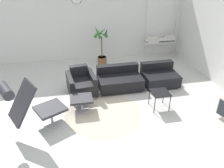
# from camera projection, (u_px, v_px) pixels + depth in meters

# --- Properties ---
(ground_plane) EXTENTS (12.00, 12.00, 0.00)m
(ground_plane) POSITION_uv_depth(u_px,v_px,m) (100.00, 106.00, 5.47)
(ground_plane) COLOR silver
(wall_back) EXTENTS (12.00, 0.09, 2.80)m
(wall_back) POSITION_uv_depth(u_px,v_px,m) (86.00, 20.00, 7.63)
(wall_back) COLOR silver
(wall_back) RESTS_ON ground_plane
(round_rug) EXTENTS (1.82, 1.82, 0.01)m
(round_rug) POSITION_uv_depth(u_px,v_px,m) (103.00, 113.00, 5.21)
(round_rug) COLOR #BCB29E
(round_rug) RESTS_ON ground_plane
(lounge_chair) EXTENTS (1.28, 1.02, 1.22)m
(lounge_chair) POSITION_uv_depth(u_px,v_px,m) (29.00, 103.00, 4.35)
(lounge_chair) COLOR #BCBCC1
(lounge_chair) RESTS_ON ground_plane
(ottoman) EXTENTS (0.53, 0.45, 0.34)m
(ottoman) POSITION_uv_depth(u_px,v_px,m) (81.00, 101.00, 5.22)
(ottoman) COLOR #BCBCC1
(ottoman) RESTS_ON ground_plane
(armchair_red) EXTENTS (0.82, 0.89, 0.70)m
(armchair_red) POSITION_uv_depth(u_px,v_px,m) (81.00, 84.00, 5.92)
(armchair_red) COLOR silver
(armchair_red) RESTS_ON ground_plane
(couch_low) EXTENTS (1.23, 0.84, 0.60)m
(couch_low) POSITION_uv_depth(u_px,v_px,m) (119.00, 80.00, 6.20)
(couch_low) COLOR black
(couch_low) RESTS_ON ground_plane
(couch_second) EXTENTS (0.99, 0.83, 0.60)m
(couch_second) POSITION_uv_depth(u_px,v_px,m) (159.00, 77.00, 6.39)
(couch_second) COLOR black
(couch_second) RESTS_ON ground_plane
(side_table) EXTENTS (0.42, 0.42, 0.45)m
(side_table) POSITION_uv_depth(u_px,v_px,m) (160.00, 94.00, 5.23)
(side_table) COLOR black
(side_table) RESTS_ON ground_plane
(potted_plant) EXTENTS (0.50, 0.54, 1.40)m
(potted_plant) POSITION_uv_depth(u_px,v_px,m) (102.00, 49.00, 7.52)
(potted_plant) COLOR brown
(potted_plant) RESTS_ON ground_plane
(shelf_unit) EXTENTS (1.20, 0.28, 2.02)m
(shelf_unit) POSITION_uv_depth(u_px,v_px,m) (159.00, 39.00, 8.13)
(shelf_unit) COLOR #BCBCC1
(shelf_unit) RESTS_ON ground_plane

